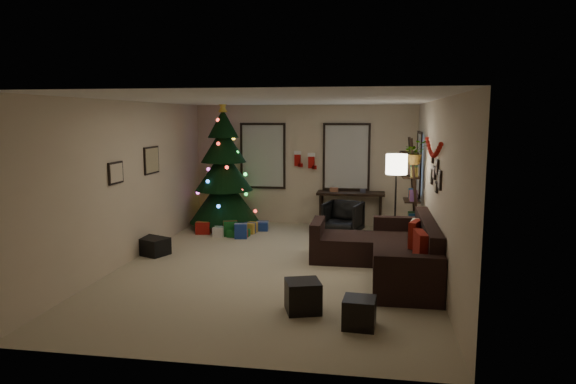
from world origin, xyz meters
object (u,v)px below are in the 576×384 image
object	(u,v)px
desk_chair	(343,218)
bookshelf	(413,193)
christmas_tree	(224,175)
sofa	(389,254)
desk	(351,196)

from	to	relation	value
desk_chair	bookshelf	world-z (taller)	bookshelf
christmas_tree	sofa	size ratio (longest dim) A/B	1.00
desk	desk_chair	xyz separation A→B (m)	(-0.13, -0.65, -0.36)
sofa	desk_chair	bearing A→B (deg)	108.94
christmas_tree	bookshelf	world-z (taller)	christmas_tree
desk	desk_chair	size ratio (longest dim) A/B	2.14
christmas_tree	desk	size ratio (longest dim) A/B	1.92
sofa	desk	world-z (taller)	sofa
sofa	desk_chair	xyz separation A→B (m)	(-0.88, 2.57, 0.05)
sofa	bookshelf	xyz separation A→B (m)	(0.47, 1.89, 0.70)
sofa	desk	distance (m)	3.34
christmas_tree	bookshelf	xyz separation A→B (m)	(3.97, -0.88, -0.18)
desk	bookshelf	size ratio (longest dim) A/B	0.72
desk	desk_chair	world-z (taller)	desk
christmas_tree	desk_chair	bearing A→B (deg)	-4.19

